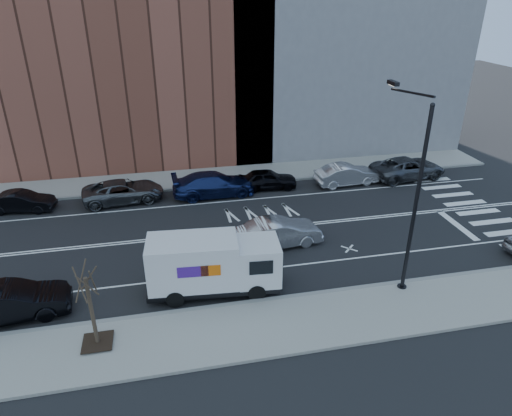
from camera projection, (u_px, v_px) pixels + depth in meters
name	position (u px, v px, depth m)	size (l,w,h in m)	color
ground	(234.00, 232.00, 27.29)	(120.00, 120.00, 0.00)	black
sidewalk_near	(268.00, 327.00, 19.51)	(44.00, 3.60, 0.15)	gray
sidewalk_far	(215.00, 177.00, 35.00)	(44.00, 3.60, 0.15)	gray
curb_near	(259.00, 301.00, 21.09)	(44.00, 0.25, 0.17)	gray
curb_far	(218.00, 185.00, 33.41)	(44.00, 0.25, 0.17)	gray
crosswalk	(471.00, 207.00, 30.28)	(3.00, 14.00, 0.01)	white
road_markings	(234.00, 232.00, 27.29)	(40.00, 8.60, 0.01)	white
bldg_brick	(94.00, 19.00, 34.72)	(26.00, 10.00, 22.00)	brown
streetlight	(412.00, 189.00, 20.30)	(0.44, 4.02, 9.34)	black
street_tree	(93.00, 318.00, 17.96)	(1.20, 1.20, 3.75)	black
fedex_van	(213.00, 264.00, 21.35)	(6.41, 2.64, 2.86)	black
far_parked_b	(22.00, 202.00, 29.54)	(1.41, 4.03, 1.33)	black
far_parked_c	(123.00, 191.00, 30.85)	(2.46, 5.33, 1.48)	#4E5156
far_parked_d	(214.00, 184.00, 31.73)	(2.32, 5.71, 1.66)	navy
far_parked_e	(267.00, 179.00, 32.85)	(1.69, 4.21, 1.43)	black
far_parked_f	(347.00, 175.00, 33.52)	(1.63, 4.66, 1.54)	silver
far_parked_g	(408.00, 168.00, 34.67)	(2.63, 5.71, 1.59)	#46484D
driving_sedan	(279.00, 233.00, 25.54)	(1.68, 4.82, 1.59)	#ADAEB2
near_parked_rear_a	(10.00, 302.00, 19.86)	(1.71, 4.92, 1.62)	black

